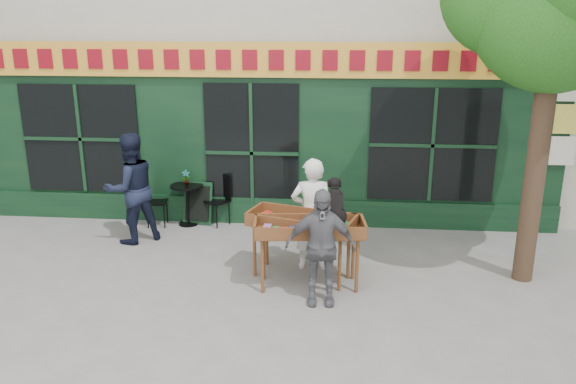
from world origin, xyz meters
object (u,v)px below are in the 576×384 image
Objects in this scene: man_left at (131,189)px; bistro_table at (187,197)px; dog at (335,201)px; woman at (312,214)px; man_right at (320,247)px; book_cart_right at (302,225)px; book_cart_center at (309,232)px.

bistro_table is at bearing -170.24° from man_left.
woman is at bearing 110.71° from dog.
man_right is (-0.18, -0.42, -0.50)m from dog.
woman is (-0.35, 0.70, -0.43)m from dog.
book_cart_right is 2.12× the size of bistro_table.
man_left reaches higher than man_right.
dog is 0.37× the size of book_cart_right.
book_cart_center is 2.05× the size of bistro_table.
man_right reaches higher than bistro_table.
man_left is at bearing 146.00° from man_right.
book_cart_right is at bearing 108.41° from man_right.
book_cart_center is at bearing 112.41° from man_left.
man_right is (0.17, -0.47, -0.03)m from book_cart_center.
book_cart_center is 0.98× the size of man_right.
man_right is 3.82m from bistro_table.
bistro_table is (-2.74, 2.40, -0.75)m from dog.
woman is 3.19m from man_left.
book_cart_right is 1.02× the size of man_right.
man_left is (-3.09, 0.80, 0.08)m from woman.
man_left reaches higher than woman.
book_cart_center is 0.50m from man_right.
man_left reaches higher than book_cart_right.
woman is (0.00, 0.65, 0.04)m from book_cart_center.
dog is at bearing 63.66° from man_right.
man_left is at bearing 174.91° from book_cart_right.
dog is 0.38× the size of man_right.
man_right is at bearing -118.80° from dog.
man_right is (0.30, -0.75, -0.03)m from book_cart_right.
bistro_table is at bearing -41.38° from woman.
book_cart_center and book_cart_right have the same top height.
woman reaches higher than bistro_table.
man_right is at bearing 107.03° from man_left.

